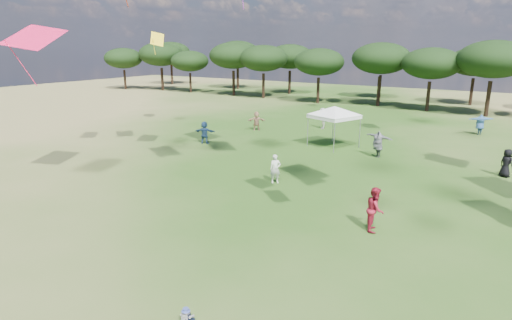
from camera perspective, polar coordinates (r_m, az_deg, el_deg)
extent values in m
cylinder|color=black|center=(73.79, -17.07, 10.20)|extent=(0.35, 0.35, 3.09)
ellipsoid|color=black|center=(73.61, -17.28, 12.83)|extent=(6.01, 6.01, 3.24)
cylinder|color=black|center=(70.61, -12.39, 10.48)|extent=(0.40, 0.40, 3.51)
ellipsoid|color=black|center=(70.42, -12.57, 13.61)|extent=(6.82, 6.82, 3.68)
cylinder|color=black|center=(66.66, -8.72, 10.14)|extent=(0.33, 0.33, 2.92)
ellipsoid|color=black|center=(66.46, -8.84, 12.90)|extent=(5.67, 5.67, 3.06)
cylinder|color=black|center=(61.91, -3.00, 10.18)|extent=(0.40, 0.40, 3.49)
ellipsoid|color=black|center=(61.70, -3.05, 13.74)|extent=(6.79, 6.79, 3.66)
cylinder|color=black|center=(58.86, 1.00, 9.86)|extent=(0.38, 0.38, 3.32)
ellipsoid|color=black|center=(58.64, 1.01, 13.41)|extent=(6.44, 6.44, 3.47)
cylinder|color=black|center=(54.32, 8.28, 9.17)|extent=(0.36, 0.36, 3.14)
ellipsoid|color=black|center=(54.08, 8.42, 12.81)|extent=(6.11, 6.11, 3.29)
cylinder|color=black|center=(53.25, 16.04, 8.80)|extent=(0.40, 0.40, 3.46)
ellipsoid|color=black|center=(53.00, 16.34, 12.89)|extent=(6.73, 6.73, 3.63)
cylinder|color=black|center=(50.76, 21.96, 7.86)|extent=(0.37, 0.37, 3.21)
ellipsoid|color=black|center=(50.50, 22.37, 11.83)|extent=(6.24, 6.24, 3.36)
cylinder|color=black|center=(49.56, 28.53, 7.18)|extent=(0.41, 0.41, 3.56)
ellipsoid|color=black|center=(49.29, 29.11, 11.67)|extent=(6.91, 6.91, 3.73)
cylinder|color=black|center=(81.08, -11.16, 11.13)|extent=(0.41, 0.41, 3.56)
ellipsoid|color=black|center=(80.92, -11.30, 13.89)|extent=(6.92, 6.92, 3.73)
cylinder|color=black|center=(71.53, -2.44, 10.91)|extent=(0.41, 0.41, 3.62)
ellipsoid|color=black|center=(71.35, -2.48, 14.11)|extent=(7.03, 7.03, 3.79)
cylinder|color=black|center=(64.27, 4.50, 10.29)|extent=(0.39, 0.39, 3.37)
ellipsoid|color=black|center=(64.07, 4.57, 13.59)|extent=(6.54, 6.54, 3.53)
cylinder|color=black|center=(61.03, 16.17, 9.37)|extent=(0.36, 0.36, 3.11)
ellipsoid|color=black|center=(60.81, 16.41, 12.57)|extent=(6.05, 6.05, 3.26)
cylinder|color=black|center=(58.06, 26.80, 8.12)|extent=(0.37, 0.37, 3.20)
ellipsoid|color=black|center=(57.83, 27.22, 11.57)|extent=(6.21, 6.21, 3.35)
cylinder|color=gray|center=(30.96, 6.90, 3.91)|extent=(0.06, 0.06, 2.25)
cylinder|color=gray|center=(29.18, 10.38, 3.08)|extent=(0.06, 0.06, 2.25)
cylinder|color=gray|center=(32.76, 10.21, 4.40)|extent=(0.06, 0.06, 2.25)
cylinder|color=gray|center=(31.08, 13.66, 3.63)|extent=(0.06, 0.06, 2.25)
cube|color=white|center=(30.78, 10.39, 5.74)|extent=(3.55, 3.55, 0.25)
pyramid|color=white|center=(30.67, 10.45, 7.07)|extent=(5.22, 5.22, 0.60)
cube|color=#151D30|center=(12.26, -9.13, -20.27)|extent=(0.10, 0.20, 0.09)
cube|color=white|center=(12.00, -9.30, -19.89)|extent=(0.22, 0.17, 0.21)
cylinder|color=white|center=(12.10, -9.68, -19.58)|extent=(0.09, 0.21, 0.13)
cylinder|color=white|center=(11.98, -8.59, -19.94)|extent=(0.09, 0.21, 0.13)
sphere|color=#E0B293|center=(11.92, -9.33, -19.33)|extent=(0.14, 0.14, 0.14)
cone|color=#5666CA|center=(11.90, -9.34, -19.19)|extent=(0.24, 0.24, 0.02)
cylinder|color=#5666CA|center=(11.88, -9.35, -19.06)|extent=(0.16, 0.16, 0.06)
imported|color=black|center=(27.29, 30.41, -0.35)|extent=(0.92, 0.88, 1.58)
imported|color=#4A4B4F|center=(28.72, 15.95, 2.02)|extent=(2.18, 1.41, 1.73)
imported|color=maroon|center=(17.44, 15.60, -6.33)|extent=(0.87, 1.01, 1.78)
imported|color=beige|center=(22.54, 2.59, -1.19)|extent=(0.67, 0.64, 1.54)
imported|color=navy|center=(31.76, -6.87, 3.67)|extent=(1.63, 0.98, 1.67)
imported|color=#2A4F80|center=(39.16, 27.70, 4.21)|extent=(2.04, 1.57, 1.68)
imported|color=white|center=(37.65, 8.79, 5.50)|extent=(0.97, 1.07, 1.80)
imported|color=#9C6E55|center=(36.54, 0.06, 5.24)|extent=(1.50, 1.24, 1.61)
plane|color=#F41C52|center=(23.16, -27.45, 14.35)|extent=(3.17, 3.28, 1.33)
plane|color=yellow|center=(38.66, -13.03, 15.44)|extent=(1.43, 1.79, 1.34)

